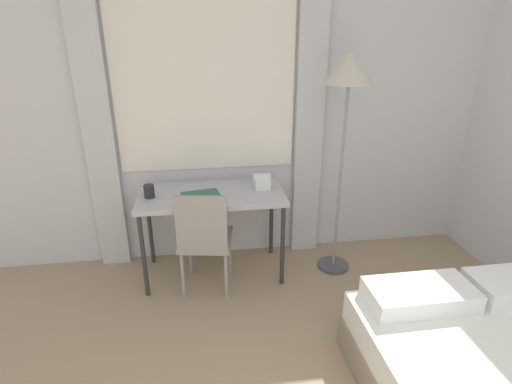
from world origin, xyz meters
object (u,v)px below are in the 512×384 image
object	(u,v)px
desk	(212,200)
standing_lamp	(348,87)
desk_chair	(204,236)
telephone	(262,182)
mug	(149,191)
book	(201,195)

from	to	relation	value
desk	standing_lamp	size ratio (longest dim) A/B	0.64
desk_chair	telephone	distance (m)	0.66
desk	standing_lamp	bearing A→B (deg)	-3.96
standing_lamp	mug	distance (m)	1.72
book	desk	bearing A→B (deg)	39.30
desk	telephone	world-z (taller)	telephone
desk_chair	standing_lamp	size ratio (longest dim) A/B	0.48
standing_lamp	mug	xyz separation A→B (m)	(-1.54, 0.05, -0.78)
standing_lamp	desk	bearing A→B (deg)	176.04
standing_lamp	desk_chair	bearing A→B (deg)	-171.53
standing_lamp	mug	world-z (taller)	standing_lamp
telephone	book	distance (m)	0.53
desk_chair	standing_lamp	bearing A→B (deg)	17.93
telephone	mug	distance (m)	0.91
telephone	book	world-z (taller)	telephone
desk	telephone	xyz separation A→B (m)	(0.43, 0.06, 0.11)
standing_lamp	mug	bearing A→B (deg)	178.24
desk_chair	mug	bearing A→B (deg)	161.70
desk_chair	book	bearing A→B (deg)	103.30
desk	book	world-z (taller)	book
standing_lamp	book	size ratio (longest dim) A/B	5.72
desk_chair	telephone	size ratio (longest dim) A/B	5.21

